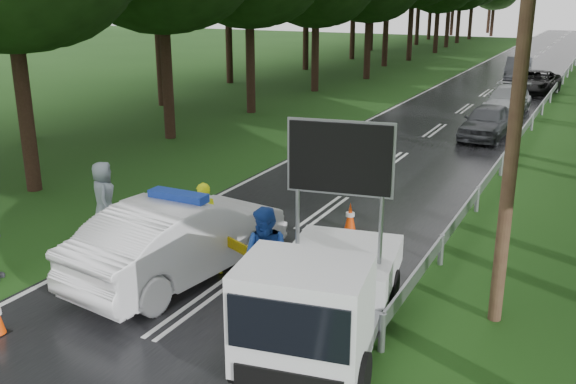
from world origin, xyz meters
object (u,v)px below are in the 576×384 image
Objects in this scene: work_truck at (321,295)px; civilian at (267,259)px; barrier at (237,252)px; queue_car_first at (487,122)px; queue_car_second at (508,100)px; police_sedan at (181,239)px; queue_car_fourth at (518,69)px; queue_car_third at (536,83)px; officer at (204,221)px.

civilian is (-1.48, 0.86, 0.01)m from work_truck.
queue_car_first is at bearing 107.16° from barrier.
work_truck is at bearing -89.62° from queue_car_second.
police_sedan is 35.97m from queue_car_fourth.
civilian is 30.38m from queue_car_third.
queue_car_second is at bearing 94.55° from queue_car_first.
work_truck is (3.76, -1.28, 0.13)m from police_sedan.
work_truck reaches higher than queue_car_first.
queue_car_first is (2.00, 16.41, -0.03)m from barrier.
officer is 29.09m from queue_car_third.
queue_car_fourth is (-1.42, 19.31, 0.07)m from queue_car_first.
civilian is 0.41× the size of queue_car_third.
queue_car_fourth is (1.95, 34.85, -0.13)m from officer.
queue_car_first reaches higher than queue_car_second.
barrier is 1.06× the size of civilian.
queue_car_fourth is (-1.94, 37.21, -0.23)m from work_truck.
queue_car_third is at bearing 85.38° from queue_car_second.
queue_car_third is at bearing 109.57° from barrier.
work_truck is at bearing -85.63° from queue_car_third.
queue_car_third is (3.60, 29.92, -0.18)m from police_sedan.
civilian is at bearing 140.50° from work_truck.
officer is 0.89× the size of civilian.
queue_car_second is at bearing -89.52° from queue_car_fourth.
work_truck is 23.91m from queue_car_second.
queue_car_third reaches higher than barrier.
queue_car_fourth reaches higher than queue_car_third.
work_truck is 2.41× the size of civilian.
officer is at bearing 171.84° from barrier.
queue_car_first is at bearing -90.19° from queue_car_second.
officer is 15.90m from queue_car_first.
barrier is at bearing 124.58° from officer.
police_sedan is 2.69× the size of civilian.
police_sedan is 1.16× the size of queue_car_second.
work_truck reaches higher than queue_car_fourth.
police_sedan is 1.10× the size of queue_car_third.
police_sedan is 22.83m from queue_car_second.
officer is 0.36× the size of queue_car_third.
officer is 0.39× the size of queue_car_fourth.
officer reaches higher than queue_car_second.
barrier is (-2.52, 1.49, -0.27)m from work_truck.
queue_car_second is at bearing -89.46° from queue_car_third.
police_sedan is at bearing -99.02° from queue_car_second.
queue_car_third reaches higher than queue_car_second.
queue_car_fourth reaches higher than queue_car_first.
police_sedan is at bearing 151.66° from work_truck.
civilian is at bearing 124.91° from officer.
queue_car_first reaches higher than barrier.
queue_car_second is (0.87, 23.04, -0.32)m from civilian.
civilian is at bearing -89.58° from queue_car_first.
queue_car_third is at bearing -88.96° from police_sedan.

